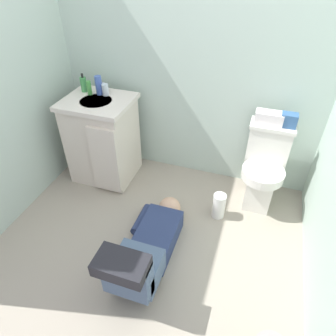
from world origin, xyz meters
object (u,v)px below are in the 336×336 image
(bottle_green, at_px, (89,88))
(paper_towel_roll, at_px, (219,206))
(toiletry_bag, at_px, (289,120))
(bottle_blue, at_px, (99,85))
(soap_dispenser, at_px, (84,84))
(toilet, at_px, (263,168))
(bottle_clear, at_px, (105,90))
(person_plumber, at_px, (147,248))
(tissue_box, at_px, (269,118))
(vanity_cabinet, at_px, (103,139))
(faucet, at_px, (104,88))

(bottle_green, distance_m, paper_towel_roll, 1.54)
(toiletry_bag, relative_size, bottle_blue, 0.75)
(soap_dispenser, bearing_deg, toilet, -0.86)
(toiletry_bag, height_order, bottle_clear, bottle_clear)
(person_plumber, height_order, soap_dispenser, soap_dispenser)
(toiletry_bag, bearing_deg, soap_dispenser, -177.90)
(person_plumber, relative_size, bottle_blue, 6.40)
(bottle_blue, relative_size, paper_towel_roll, 0.71)
(toilet, distance_m, person_plumber, 1.21)
(tissue_box, bearing_deg, paper_towel_roll, -121.88)
(vanity_cabinet, bearing_deg, toiletry_bag, 6.85)
(toiletry_bag, bearing_deg, bottle_green, -176.34)
(faucet, relative_size, paper_towel_roll, 0.43)
(person_plumber, bearing_deg, bottle_clear, 127.50)
(soap_dispenser, distance_m, bottle_green, 0.09)
(toilet, relative_size, bottle_green, 6.00)
(person_plumber, distance_m, bottle_clear, 1.42)
(soap_dispenser, bearing_deg, tissue_box, 2.29)
(toilet, distance_m, vanity_cabinet, 1.49)
(vanity_cabinet, height_order, paper_towel_roll, vanity_cabinet)
(tissue_box, xyz_separation_m, toiletry_bag, (0.15, 0.00, 0.01))
(vanity_cabinet, relative_size, paper_towel_roll, 3.49)
(vanity_cabinet, relative_size, tissue_box, 3.73)
(soap_dispenser, xyz_separation_m, bottle_clear, (0.22, -0.01, -0.02))
(tissue_box, distance_m, bottle_green, 1.56)
(faucet, height_order, bottle_clear, same)
(bottle_clear, bearing_deg, toilet, -0.60)
(bottle_clear, bearing_deg, bottle_blue, -179.92)
(paper_towel_roll, bearing_deg, bottle_green, 166.97)
(bottle_clear, bearing_deg, person_plumber, -52.50)
(toilet, bearing_deg, paper_towel_roll, -133.20)
(vanity_cabinet, xyz_separation_m, soap_dispenser, (-0.19, 0.13, 0.47))
(bottle_green, bearing_deg, faucet, 30.30)
(faucet, height_order, paper_towel_roll, faucet)
(bottle_blue, bearing_deg, tissue_box, 2.92)
(toilet, distance_m, bottle_blue, 1.61)
(person_plumber, xyz_separation_m, tissue_box, (0.66, 1.06, 0.62))
(person_plumber, xyz_separation_m, bottle_green, (-0.90, 0.95, 0.71))
(vanity_cabinet, relative_size, toiletry_bag, 6.61)
(tissue_box, xyz_separation_m, bottle_clear, (-1.42, -0.08, 0.07))
(toilet, xyz_separation_m, bottle_clear, (-1.46, 0.02, 0.50))
(toilet, height_order, soap_dispenser, soap_dispenser)
(toiletry_bag, relative_size, soap_dispenser, 0.75)
(bottle_clear, bearing_deg, bottle_green, -166.51)
(person_plumber, relative_size, toiletry_bag, 8.59)
(toilet, xyz_separation_m, faucet, (-1.49, 0.05, 0.50))
(soap_dispenser, xyz_separation_m, bottle_blue, (0.16, -0.01, 0.02))
(toilet, distance_m, bottle_clear, 1.54)
(toiletry_bag, xyz_separation_m, bottle_green, (-1.71, -0.11, 0.08))
(toilet, height_order, person_plumber, toilet)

